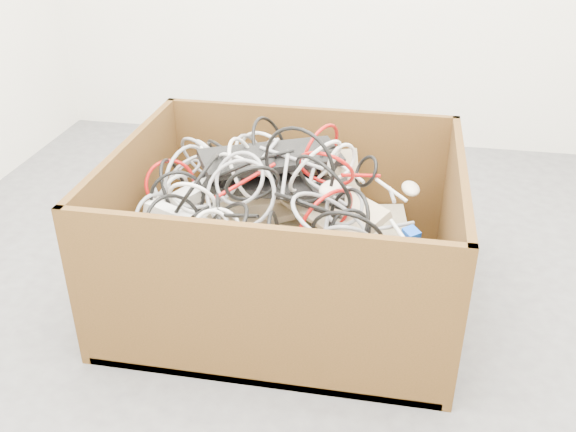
% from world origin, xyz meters
% --- Properties ---
extents(ground, '(3.00, 3.00, 0.00)m').
position_xyz_m(ground, '(0.00, 0.00, 0.00)').
color(ground, '#49494B').
rests_on(ground, ground).
extents(cardboard_box, '(1.07, 0.89, 0.52)m').
position_xyz_m(cardboard_box, '(-0.03, 0.05, 0.14)').
color(cardboard_box, '#3E2C0F').
rests_on(cardboard_box, ground).
extents(keyboard_pile, '(0.94, 0.80, 0.37)m').
position_xyz_m(keyboard_pile, '(-0.03, 0.08, 0.28)').
color(keyboard_pile, tan).
rests_on(keyboard_pile, cardboard_box).
extents(mice_scatter, '(0.86, 0.56, 0.20)m').
position_xyz_m(mice_scatter, '(0.00, -0.01, 0.34)').
color(mice_scatter, beige).
rests_on(mice_scatter, keyboard_pile).
extents(power_strip_left, '(0.27, 0.26, 0.13)m').
position_xyz_m(power_strip_left, '(-0.31, 0.12, 0.35)').
color(power_strip_left, silver).
rests_on(power_strip_left, keyboard_pile).
extents(power_strip_right, '(0.26, 0.10, 0.09)m').
position_xyz_m(power_strip_right, '(-0.32, -0.08, 0.34)').
color(power_strip_right, silver).
rests_on(power_strip_right, keyboard_pile).
extents(vga_plug, '(0.06, 0.06, 0.03)m').
position_xyz_m(vga_plug, '(0.37, -0.04, 0.35)').
color(vga_plug, '#0C41C2').
rests_on(vga_plug, keyboard_pile).
extents(cable_tangle, '(0.89, 0.86, 0.48)m').
position_xyz_m(cable_tangle, '(-0.13, 0.07, 0.40)').
color(cable_tangle, silver).
rests_on(cable_tangle, keyboard_pile).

